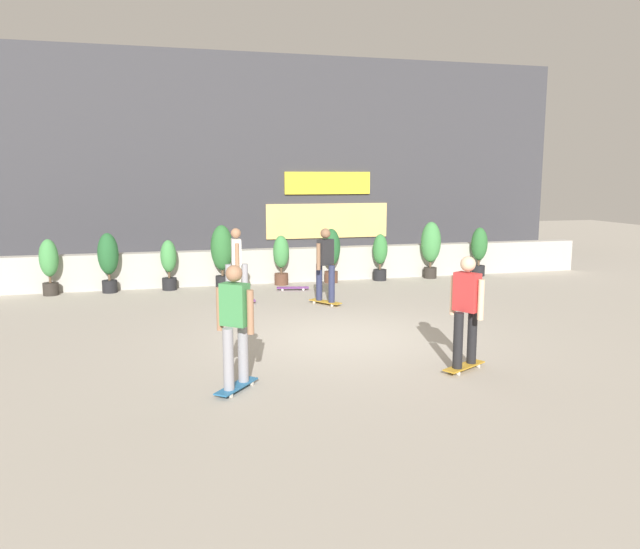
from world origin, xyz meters
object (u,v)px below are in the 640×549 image
(potted_plant_4, at_px, (281,258))
(potted_plant_6, at_px, (380,255))
(skater_mid_plaza, at_px, (466,308))
(skater_foreground, at_px, (236,262))
(potted_plant_5, at_px, (331,252))
(skateboard_near_camera, at_px, (293,288))
(potted_plant_3, at_px, (222,251))
(skater_far_left, at_px, (235,322))
(skater_far_right, at_px, (325,263))
(potted_plant_1, at_px, (108,258))
(potted_plant_2, at_px, (169,263))
(potted_plant_0, at_px, (49,264))
(potted_plant_7, at_px, (431,245))
(potted_plant_8, at_px, (479,248))

(potted_plant_4, xyz_separation_m, potted_plant_6, (2.74, 0.00, -0.02))
(skater_mid_plaza, distance_m, skater_foreground, 6.21)
(potted_plant_5, distance_m, skateboard_near_camera, 1.68)
(potted_plant_3, distance_m, skater_far_left, 7.85)
(potted_plant_4, relative_size, skater_far_right, 0.77)
(potted_plant_3, height_order, skateboard_near_camera, potted_plant_3)
(potted_plant_1, relative_size, potted_plant_5, 1.01)
(skater_far_left, bearing_deg, skater_far_right, 62.83)
(potted_plant_6, relative_size, skater_mid_plaza, 0.75)
(potted_plant_1, xyz_separation_m, skateboard_near_camera, (4.41, -0.84, -0.78))
(skater_mid_plaza, xyz_separation_m, skater_far_left, (-3.35, -0.02, 0.00))
(skater_far_right, relative_size, skateboard_near_camera, 2.06)
(potted_plant_1, relative_size, potted_plant_2, 1.17)
(potted_plant_5, relative_size, skateboard_near_camera, 1.75)
(potted_plant_5, height_order, potted_plant_6, potted_plant_5)
(potted_plant_1, height_order, skater_foreground, skater_foreground)
(skater_far_right, xyz_separation_m, skater_far_left, (-2.61, -5.09, 0.00))
(potted_plant_0, xyz_separation_m, skater_foreground, (4.19, -2.17, 0.18))
(potted_plant_7, bearing_deg, skateboard_near_camera, -168.41)
(potted_plant_1, relative_size, skater_mid_plaza, 0.86)
(potted_plant_7, xyz_separation_m, potted_plant_8, (1.49, 0.00, -0.13))
(potted_plant_2, xyz_separation_m, potted_plant_5, (4.21, 0.00, 0.15))
(skater_mid_plaza, bearing_deg, potted_plant_5, 88.81)
(potted_plant_1, relative_size, potted_plant_4, 1.13)
(potted_plant_6, height_order, skateboard_near_camera, potted_plant_6)
(potted_plant_4, bearing_deg, potted_plant_3, 180.00)
(potted_plant_8, distance_m, skateboard_near_camera, 5.72)
(potted_plant_4, height_order, skater_mid_plaza, skater_mid_plaza)
(skateboard_near_camera, bearing_deg, skater_far_left, -108.11)
(potted_plant_7, bearing_deg, potted_plant_1, 180.00)
(potted_plant_1, distance_m, potted_plant_4, 4.28)
(potted_plant_5, bearing_deg, potted_plant_8, -0.00)
(potted_plant_2, xyz_separation_m, skateboard_near_camera, (2.98, -0.84, -0.62))
(potted_plant_4, height_order, potted_plant_6, potted_plant_4)
(potted_plant_2, distance_m, potted_plant_4, 2.86)
(skater_far_right, relative_size, skater_far_left, 1.00)
(potted_plant_0, distance_m, skater_mid_plaza, 10.36)
(potted_plant_3, xyz_separation_m, skater_far_left, (-0.63, -7.82, 0.00))
(potted_plant_4, height_order, potted_plant_8, potted_plant_8)
(skater_mid_plaza, distance_m, skater_far_right, 5.12)
(potted_plant_0, distance_m, skateboard_near_camera, 5.85)
(potted_plant_1, bearing_deg, potted_plant_8, -0.00)
(potted_plant_4, height_order, skateboard_near_camera, potted_plant_4)
(potted_plant_2, xyz_separation_m, potted_plant_8, (8.59, 0.00, 0.10))
(potted_plant_2, relative_size, skater_mid_plaza, 0.74)
(potted_plant_6, relative_size, skater_foreground, 0.75)
(potted_plant_6, relative_size, potted_plant_8, 0.92)
(potted_plant_1, height_order, skater_mid_plaza, skater_mid_plaza)
(potted_plant_2, height_order, potted_plant_4, potted_plant_4)
(potted_plant_2, relative_size, potted_plant_4, 0.97)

